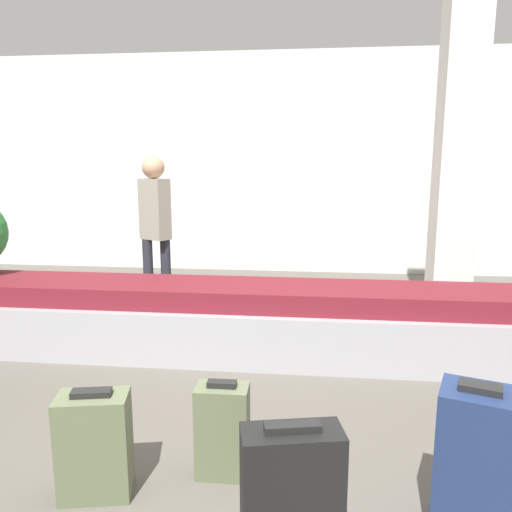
{
  "coord_description": "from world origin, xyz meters",
  "views": [
    {
      "loc": [
        0.46,
        -2.34,
        1.65
      ],
      "look_at": [
        0.0,
        1.73,
        0.87
      ],
      "focal_mm": 35.0,
      "sensor_mm": 36.0,
      "label": 1
    }
  ],
  "objects": [
    {
      "name": "ground_plane",
      "position": [
        0.0,
        0.0,
        0.0
      ],
      "size": [
        18.0,
        18.0,
        0.0
      ],
      "primitive_type": "plane",
      "color": "#59544C"
    },
    {
      "name": "back_wall",
      "position": [
        0.0,
        5.13,
        1.6
      ],
      "size": [
        18.0,
        0.06,
        3.2
      ],
      "color": "silver",
      "rests_on": "ground_plane"
    },
    {
      "name": "carousel",
      "position": [
        0.0,
        1.73,
        0.29
      ],
      "size": [
        8.93,
        0.8,
        0.62
      ],
      "color": "#9E9EA3",
      "rests_on": "ground_plane"
    },
    {
      "name": "pillar",
      "position": [
        1.85,
        2.79,
        1.6
      ],
      "size": [
        0.38,
        0.38,
        3.2
      ],
      "color": "silver",
      "rests_on": "ground_plane"
    },
    {
      "name": "suitcase_3",
      "position": [
        0.02,
        0.03,
        0.25
      ],
      "size": [
        0.28,
        0.17,
        0.53
      ],
      "rotation": [
        0.0,
        0.0,
        0.01
      ],
      "color": "#5B6647",
      "rests_on": "ground_plane"
    },
    {
      "name": "suitcase_4",
      "position": [
        1.18,
        -0.29,
        0.35
      ],
      "size": [
        0.38,
        0.35,
        0.73
      ],
      "rotation": [
        0.0,
        0.0,
        -0.34
      ],
      "color": "navy",
      "rests_on": "ground_plane"
    },
    {
      "name": "suitcase_5",
      "position": [
        0.4,
        -0.58,
        0.32
      ],
      "size": [
        0.43,
        0.26,
        0.66
      ],
      "rotation": [
        0.0,
        0.0,
        0.21
      ],
      "color": "black",
      "rests_on": "ground_plane"
    },
    {
      "name": "suitcase_6",
      "position": [
        -0.58,
        -0.2,
        0.27
      ],
      "size": [
        0.38,
        0.27,
        0.56
      ],
      "rotation": [
        0.0,
        0.0,
        0.2
      ],
      "color": "#5B6647",
      "rests_on": "ground_plane"
    },
    {
      "name": "traveler_0",
      "position": [
        -1.22,
        2.85,
        1.02
      ],
      "size": [
        0.37,
        0.32,
        1.7
      ],
      "rotation": [
        0.0,
        0.0,
        2.6
      ],
      "color": "#282833",
      "rests_on": "ground_plane"
    }
  ]
}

